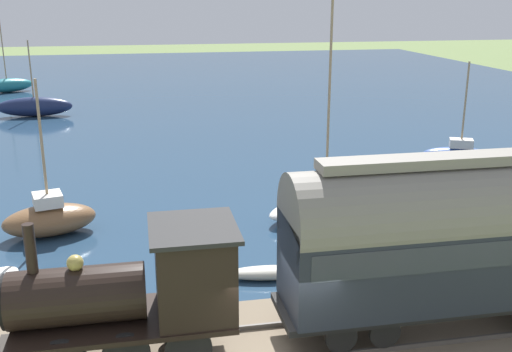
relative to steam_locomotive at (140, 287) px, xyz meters
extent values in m
cube|color=navy|center=(42.56, -3.06, -2.19)|extent=(80.00, 80.00, 0.01)
cube|color=#756651|center=(0.00, -3.06, -2.01)|extent=(4.52, 56.00, 0.37)
cube|color=#4C4742|center=(0.78, -3.06, -1.77)|extent=(0.07, 54.88, 0.12)
cylinder|color=black|center=(-0.78, -0.96, -1.19)|extent=(0.12, 1.04, 1.04)
cylinder|color=black|center=(0.78, -0.96, -1.19)|extent=(0.12, 1.04, 1.04)
cylinder|color=black|center=(0.78, 0.37, -1.19)|extent=(0.12, 1.04, 1.04)
cylinder|color=black|center=(0.78, 1.71, -1.19)|extent=(0.12, 1.04, 1.04)
cube|color=black|center=(0.00, 0.37, -0.76)|extent=(2.07, 4.86, 0.12)
cylinder|color=black|center=(0.00, 1.35, -0.06)|extent=(1.28, 2.92, 1.28)
cylinder|color=black|center=(0.00, 2.84, -0.06)|extent=(1.21, 0.08, 1.21)
cylinder|color=black|center=(0.00, 2.22, 1.13)|extent=(0.24, 0.24, 1.10)
sphere|color=tan|center=(0.00, 1.35, 0.72)|extent=(0.36, 0.36, 0.36)
cube|color=black|center=(0.00, -1.21, 0.29)|extent=(1.97, 1.70, 1.98)
cube|color=#282828|center=(0.00, -1.21, 1.33)|extent=(2.17, 1.94, 0.10)
cylinder|color=black|center=(0.78, -9.39, -1.33)|extent=(0.12, 0.76, 0.76)
cylinder|color=black|center=(-0.78, -5.54, -1.33)|extent=(0.12, 0.76, 0.76)
cylinder|color=black|center=(0.78, -5.54, -1.33)|extent=(0.12, 0.76, 0.76)
cylinder|color=black|center=(-0.78, -4.47, -1.33)|extent=(0.12, 0.76, 0.76)
cylinder|color=black|center=(0.78, -4.47, -1.33)|extent=(0.12, 0.76, 0.76)
cube|color=black|center=(0.00, -7.47, -1.02)|extent=(1.92, 8.55, 0.16)
cube|color=#232833|center=(0.00, -7.47, 0.19)|extent=(2.13, 8.21, 2.26)
cube|color=#2D333D|center=(0.00, -7.47, 0.59)|extent=(2.16, 7.70, 0.63)
cylinder|color=gray|center=(0.00, -7.47, 1.32)|extent=(2.24, 8.21, 2.24)
cube|color=gray|center=(0.00, -7.47, 2.56)|extent=(0.75, 6.84, 0.24)
ellipsoid|color=#1E707A|center=(45.54, 11.55, -1.57)|extent=(3.44, 4.77, 1.24)
cylinder|color=#9E8460|center=(45.54, 11.55, 2.37)|extent=(0.10, 0.10, 6.64)
ellipsoid|color=black|center=(6.48, -13.41, -1.47)|extent=(1.36, 4.47, 1.45)
ellipsoid|color=brown|center=(9.24, 3.25, -1.63)|extent=(2.43, 3.61, 1.12)
cylinder|color=#9E8460|center=(9.24, 3.25, 1.23)|extent=(0.10, 0.10, 4.59)
cube|color=silver|center=(9.24, 3.25, -0.84)|extent=(1.22, 1.20, 0.45)
ellipsoid|color=#335199|center=(15.24, -16.46, -1.75)|extent=(2.59, 3.99, 0.88)
cylinder|color=#9E8460|center=(15.24, -16.46, 0.90)|extent=(0.10, 0.10, 4.42)
cube|color=silver|center=(15.24, -16.46, -1.09)|extent=(1.10, 1.34, 0.45)
ellipsoid|color=white|center=(9.74, -7.42, -1.78)|extent=(4.42, 6.05, 0.81)
cylinder|color=#9E8460|center=(9.74, -7.42, 2.81)|extent=(0.10, 0.10, 8.37)
ellipsoid|color=#192347|center=(33.07, 7.31, -1.49)|extent=(1.54, 5.38, 1.40)
cylinder|color=#9E8460|center=(33.07, 7.31, 1.24)|extent=(0.10, 0.10, 4.05)
ellipsoid|color=beige|center=(4.34, 2.00, -1.99)|extent=(2.08, 2.14, 0.41)
ellipsoid|color=silver|center=(4.55, -8.61, -1.94)|extent=(2.37, 2.49, 0.50)
ellipsoid|color=#B7B2A3|center=(4.16, -3.94, -1.99)|extent=(1.06, 2.96, 0.39)
camera|label=1|loc=(-12.31, -0.21, 6.21)|focal=42.00mm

